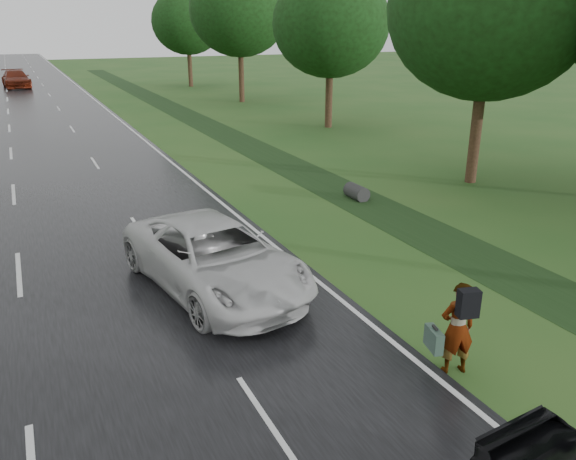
% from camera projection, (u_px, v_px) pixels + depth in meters
% --- Properties ---
extents(road, '(14.00, 180.00, 0.04)m').
position_uv_depth(road, '(8.00, 104.00, 45.83)').
color(road, black).
rests_on(road, ground).
extents(edge_stripe_east, '(0.12, 180.00, 0.01)m').
position_uv_depth(edge_stripe_east, '(94.00, 99.00, 48.56)').
color(edge_stripe_east, silver).
rests_on(edge_stripe_east, road).
extents(center_line, '(0.12, 180.00, 0.01)m').
position_uv_depth(center_line, '(8.00, 103.00, 45.82)').
color(center_line, silver).
rests_on(center_line, road).
extents(drainage_ditch, '(2.20, 120.00, 0.56)m').
position_uv_depth(drainage_ditch, '(264.00, 153.00, 28.22)').
color(drainage_ditch, black).
rests_on(drainage_ditch, ground).
extents(tree_east_b, '(7.60, 7.60, 10.11)m').
position_uv_depth(tree_east_b, '(490.00, 8.00, 20.79)').
color(tree_east_b, '#352216').
rests_on(tree_east_b, ground).
extents(tree_east_c, '(7.00, 7.00, 9.29)m').
position_uv_depth(tree_east_c, '(331.00, 24.00, 33.32)').
color(tree_east_c, '#352216').
rests_on(tree_east_c, ground).
extents(tree_east_d, '(8.00, 8.00, 10.76)m').
position_uv_depth(tree_east_d, '(240.00, 10.00, 44.67)').
color(tree_east_d, '#352216').
rests_on(tree_east_d, ground).
extents(tree_east_f, '(7.20, 7.20, 9.62)m').
position_uv_depth(tree_east_f, '(187.00, 22.00, 56.67)').
color(tree_east_f, '#352216').
rests_on(tree_east_f, ground).
extents(pedestrian, '(0.87, 0.87, 1.82)m').
position_uv_depth(pedestrian, '(457.00, 327.00, 10.14)').
color(pedestrian, '#A5998C').
rests_on(pedestrian, ground).
extents(white_pickup, '(3.65, 6.24, 1.63)m').
position_uv_depth(white_pickup, '(214.00, 257.00, 13.42)').
color(white_pickup, silver).
rests_on(white_pickup, road).
extents(far_car_red, '(2.87, 6.11, 1.72)m').
position_uv_depth(far_car_red, '(16.00, 79.00, 57.17)').
color(far_car_red, maroon).
rests_on(far_car_red, road).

